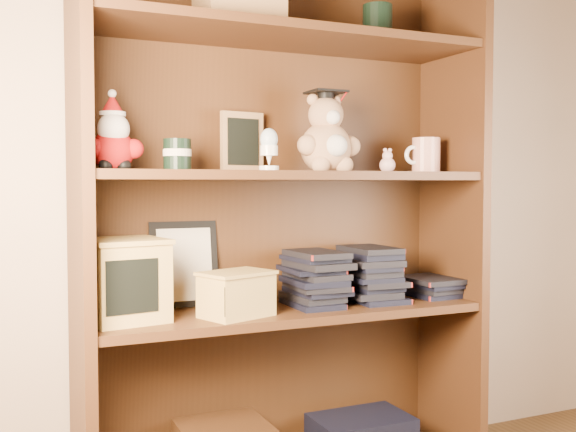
# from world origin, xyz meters

# --- Properties ---
(bookcase) EXTENTS (1.20, 0.35, 1.60)m
(bookcase) POSITION_xyz_m (-0.10, 1.36, 0.78)
(bookcase) COLOR #462814
(bookcase) RESTS_ON ground
(shelf_lower) EXTENTS (1.14, 0.33, 0.02)m
(shelf_lower) POSITION_xyz_m (-0.10, 1.30, 0.54)
(shelf_lower) COLOR #462814
(shelf_lower) RESTS_ON ground
(shelf_upper) EXTENTS (1.14, 0.33, 0.02)m
(shelf_upper) POSITION_xyz_m (-0.10, 1.30, 0.94)
(shelf_upper) COLOR #462814
(shelf_upper) RESTS_ON ground
(santa_plush) EXTENTS (0.15, 0.11, 0.22)m
(santa_plush) POSITION_xyz_m (-0.60, 1.30, 1.03)
(santa_plush) COLOR #A50F0F
(santa_plush) RESTS_ON shelf_upper
(teachers_tin) EXTENTS (0.08, 0.08, 0.09)m
(teachers_tin) POSITION_xyz_m (-0.43, 1.30, 0.99)
(teachers_tin) COLOR black
(teachers_tin) RESTS_ON shelf_upper
(chalkboard_plaque) EXTENTS (0.14, 0.09, 0.18)m
(chalkboard_plaque) POSITION_xyz_m (-0.20, 1.42, 1.04)
(chalkboard_plaque) COLOR #9E7547
(chalkboard_plaque) RESTS_ON shelf_upper
(egg_cup) EXTENTS (0.06, 0.06, 0.12)m
(egg_cup) POSITION_xyz_m (-0.19, 1.23, 1.01)
(egg_cup) COLOR white
(egg_cup) RESTS_ON shelf_upper
(grad_teddy_bear) EXTENTS (0.20, 0.17, 0.25)m
(grad_teddy_bear) POSITION_xyz_m (0.03, 1.30, 1.04)
(grad_teddy_bear) COLOR tan
(grad_teddy_bear) RESTS_ON shelf_upper
(pink_figurine) EXTENTS (0.05, 0.05, 0.08)m
(pink_figurine) POSITION_xyz_m (0.24, 1.30, 0.98)
(pink_figurine) COLOR beige
(pink_figurine) RESTS_ON shelf_upper
(teacher_mug) EXTENTS (0.13, 0.09, 0.11)m
(teacher_mug) POSITION_xyz_m (0.38, 1.30, 1.01)
(teacher_mug) COLOR silver
(teacher_mug) RESTS_ON shelf_upper
(certificate_frame) EXTENTS (0.20, 0.05, 0.25)m
(certificate_frame) POSITION_xyz_m (-0.37, 1.44, 0.68)
(certificate_frame) COLOR black
(certificate_frame) RESTS_ON shelf_lower
(treats_box) EXTENTS (0.23, 0.23, 0.22)m
(treats_box) POSITION_xyz_m (-0.57, 1.30, 0.66)
(treats_box) COLOR tan
(treats_box) RESTS_ON shelf_lower
(pencils_box) EXTENTS (0.23, 0.19, 0.12)m
(pencils_box) POSITION_xyz_m (-0.28, 1.24, 0.61)
(pencils_box) COLOR tan
(pencils_box) RESTS_ON shelf_lower
(book_stack_left) EXTENTS (0.14, 0.20, 0.16)m
(book_stack_left) POSITION_xyz_m (-0.01, 1.30, 0.63)
(book_stack_left) COLOR black
(book_stack_left) RESTS_ON shelf_lower
(book_stack_mid) EXTENTS (0.14, 0.20, 0.16)m
(book_stack_mid) POSITION_xyz_m (0.18, 1.30, 0.63)
(book_stack_mid) COLOR black
(book_stack_mid) RESTS_ON shelf_lower
(book_stack_right) EXTENTS (0.14, 0.20, 0.06)m
(book_stack_right) POSITION_xyz_m (0.40, 1.30, 0.58)
(book_stack_right) COLOR black
(book_stack_right) RESTS_ON shelf_lower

